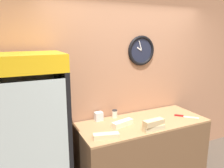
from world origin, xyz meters
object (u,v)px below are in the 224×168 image
at_px(sandwich_flat_left, 123,123).
at_px(sandwich_flat_right, 106,136).
at_px(beverage_cooler, 29,129).
at_px(sandwich_stack_bottom, 153,128).
at_px(chefs_knife, 183,116).
at_px(sandwich_stack_middle, 154,122).
at_px(napkin_dispenser, 99,116).
at_px(condiment_jar, 115,114).

relative_size(sandwich_flat_left, sandwich_flat_right, 1.02).
relative_size(beverage_cooler, sandwich_stack_bottom, 6.70).
bearing_deg(chefs_knife, sandwich_stack_middle, -163.46).
xyz_separation_m(beverage_cooler, napkin_dispenser, (0.93, 0.22, -0.08)).
distance_m(chefs_knife, condiment_jar, 1.00).
xyz_separation_m(beverage_cooler, sandwich_stack_middle, (1.42, -0.38, -0.03)).
height_order(beverage_cooler, condiment_jar, beverage_cooler).
bearing_deg(condiment_jar, sandwich_stack_bottom, -68.43).
height_order(sandwich_flat_right, napkin_dispenser, napkin_dispenser).
height_order(sandwich_stack_bottom, napkin_dispenser, napkin_dispenser).
height_order(chefs_knife, napkin_dispenser, napkin_dispenser).
bearing_deg(condiment_jar, sandwich_flat_right, -124.64).
bearing_deg(sandwich_stack_middle, chefs_knife, 16.54).
bearing_deg(sandwich_flat_right, beverage_cooler, 157.53).
xyz_separation_m(sandwich_stack_bottom, sandwich_flat_left, (-0.28, 0.29, 0.00)).
distance_m(beverage_cooler, sandwich_stack_middle, 1.47).
distance_m(sandwich_stack_middle, napkin_dispenser, 0.78).
relative_size(sandwich_flat_left, napkin_dispenser, 2.65).
bearing_deg(sandwich_stack_middle, napkin_dispenser, 129.28).
distance_m(chefs_knife, napkin_dispenser, 1.24).
height_order(beverage_cooler, sandwich_flat_left, beverage_cooler).
height_order(sandwich_stack_middle, sandwich_flat_left, sandwich_stack_middle).
relative_size(beverage_cooler, napkin_dispenser, 15.68).
bearing_deg(sandwich_flat_right, sandwich_stack_middle, -4.88).
height_order(beverage_cooler, sandwich_stack_bottom, beverage_cooler).
bearing_deg(napkin_dispenser, sandwich_flat_right, -103.47).
relative_size(sandwich_stack_middle, chefs_knife, 1.04).
relative_size(beverage_cooler, chefs_knife, 6.92).
height_order(sandwich_flat_left, sandwich_flat_right, sandwich_flat_left).
relative_size(sandwich_flat_right, napkin_dispenser, 2.60).
bearing_deg(sandwich_stack_bottom, chefs_knife, 16.54).
height_order(sandwich_stack_middle, condiment_jar, sandwich_stack_middle).
xyz_separation_m(chefs_knife, condiment_jar, (-0.92, 0.41, 0.05)).
relative_size(beverage_cooler, sandwich_flat_left, 5.92).
bearing_deg(sandwich_stack_middle, sandwich_flat_right, 175.12).
bearing_deg(sandwich_stack_bottom, sandwich_flat_left, 134.39).
relative_size(sandwich_stack_middle, napkin_dispenser, 2.36).
bearing_deg(sandwich_flat_left, beverage_cooler, 175.31).
bearing_deg(sandwich_stack_bottom, sandwich_flat_right, 175.12).
bearing_deg(sandwich_flat_right, chefs_knife, 6.47).
height_order(sandwich_flat_right, chefs_knife, sandwich_flat_right).
relative_size(sandwich_stack_bottom, sandwich_flat_right, 0.90).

